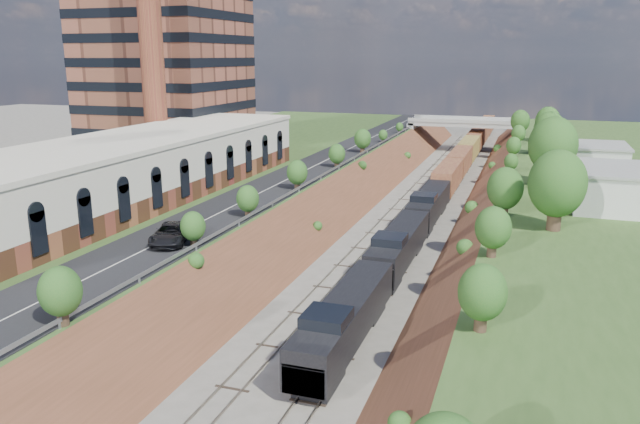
# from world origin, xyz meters

# --- Properties ---
(platform_left) EXTENTS (44.00, 180.00, 5.00)m
(platform_left) POSITION_xyz_m (-33.00, 60.00, 2.50)
(platform_left) COLOR #355322
(platform_left) RESTS_ON ground
(embankment_left) EXTENTS (10.00, 180.00, 10.00)m
(embankment_left) POSITION_xyz_m (-11.00, 60.00, 0.00)
(embankment_left) COLOR brown
(embankment_left) RESTS_ON ground
(embankment_right) EXTENTS (10.00, 180.00, 10.00)m
(embankment_right) POSITION_xyz_m (11.00, 60.00, 0.00)
(embankment_right) COLOR brown
(embankment_right) RESTS_ON ground
(rail_left_track) EXTENTS (1.58, 180.00, 0.18)m
(rail_left_track) POSITION_xyz_m (-2.60, 60.00, 0.09)
(rail_left_track) COLOR gray
(rail_left_track) RESTS_ON ground
(rail_right_track) EXTENTS (1.58, 180.00, 0.18)m
(rail_right_track) POSITION_xyz_m (2.60, 60.00, 0.09)
(rail_right_track) COLOR gray
(rail_right_track) RESTS_ON ground
(road) EXTENTS (8.00, 180.00, 0.10)m
(road) POSITION_xyz_m (-15.50, 60.00, 5.05)
(road) COLOR black
(road) RESTS_ON platform_left
(guardrail) EXTENTS (0.10, 171.00, 0.70)m
(guardrail) POSITION_xyz_m (-11.40, 59.80, 5.55)
(guardrail) COLOR #99999E
(guardrail) RESTS_ON platform_left
(commercial_building) EXTENTS (14.30, 62.30, 7.00)m
(commercial_building) POSITION_xyz_m (-28.00, 38.00, 8.51)
(commercial_building) COLOR brown
(commercial_building) RESTS_ON platform_left
(smokestack) EXTENTS (3.20, 3.20, 40.00)m
(smokestack) POSITION_xyz_m (-36.00, 56.00, 25.00)
(smokestack) COLOR brown
(smokestack) RESTS_ON platform_left
(overpass) EXTENTS (24.50, 8.30, 7.40)m
(overpass) POSITION_xyz_m (0.00, 122.00, 4.92)
(overpass) COLOR gray
(overpass) RESTS_ON ground
(white_building_near) EXTENTS (9.00, 12.00, 4.00)m
(white_building_near) POSITION_xyz_m (23.50, 52.00, 7.00)
(white_building_near) COLOR silver
(white_building_near) RESTS_ON platform_right
(white_building_far) EXTENTS (8.00, 10.00, 3.60)m
(white_building_far) POSITION_xyz_m (23.00, 74.00, 6.80)
(white_building_far) COLOR silver
(white_building_far) RESTS_ON platform_right
(tree_right_large) EXTENTS (5.25, 5.25, 7.61)m
(tree_right_large) POSITION_xyz_m (17.00, 40.00, 9.38)
(tree_right_large) COLOR #473323
(tree_right_large) RESTS_ON platform_right
(tree_left_crest) EXTENTS (2.45, 2.45, 3.55)m
(tree_left_crest) POSITION_xyz_m (-11.80, 20.00, 7.04)
(tree_left_crest) COLOR #473323
(tree_left_crest) RESTS_ON platform_left
(freight_train) EXTENTS (2.99, 152.39, 4.55)m
(freight_train) POSITION_xyz_m (2.60, 90.43, 2.57)
(freight_train) COLOR black
(freight_train) RESTS_ON ground
(suv) EXTENTS (4.43, 6.57, 1.67)m
(suv) POSITION_xyz_m (-14.45, 24.67, 5.94)
(suv) COLOR black
(suv) RESTS_ON road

